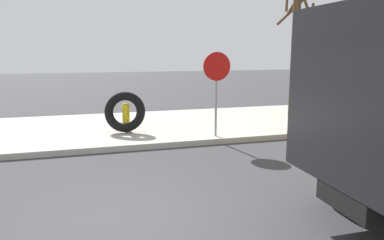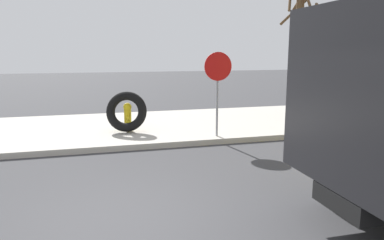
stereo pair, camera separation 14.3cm
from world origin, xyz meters
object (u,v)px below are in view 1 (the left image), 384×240
object	(u,v)px
stop_sign	(217,78)
bare_tree	(295,42)
loose_tire	(125,112)
fire_hydrant	(126,116)

from	to	relation	value
stop_sign	bare_tree	xyz separation A→B (m)	(3.76, 2.28, 1.01)
bare_tree	loose_tire	bearing A→B (deg)	-169.91
fire_hydrant	bare_tree	world-z (taller)	bare_tree
loose_tire	fire_hydrant	bearing A→B (deg)	71.67
fire_hydrant	loose_tire	bearing A→B (deg)	-108.33
stop_sign	bare_tree	size ratio (longest dim) A/B	0.47
loose_tire	stop_sign	size ratio (longest dim) A/B	0.51
fire_hydrant	stop_sign	distance (m)	2.88
fire_hydrant	loose_tire	distance (m)	0.20
fire_hydrant	loose_tire	size ratio (longest dim) A/B	0.71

